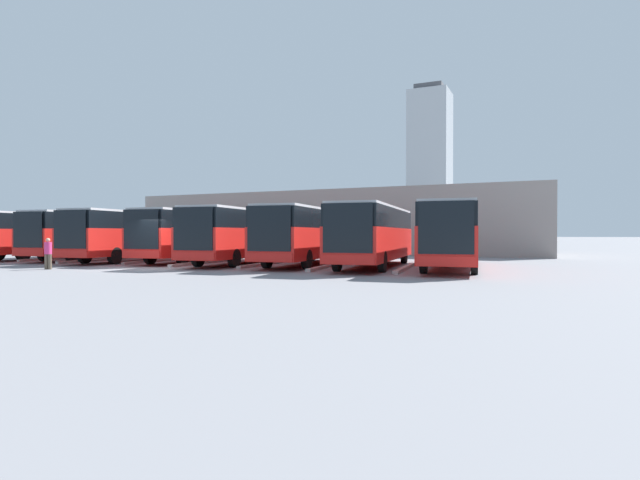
# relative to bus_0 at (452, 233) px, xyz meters

# --- Properties ---
(ground_plane) EXTENTS (600.00, 600.00, 0.00)m
(ground_plane) POSITION_rel_bus_0_xyz_m (13.87, 6.19, -1.77)
(ground_plane) COLOR gray
(bus_0) EXTENTS (3.87, 11.88, 3.16)m
(bus_0) POSITION_rel_bus_0_xyz_m (0.00, 0.00, 0.00)
(bus_0) COLOR red
(bus_0) RESTS_ON ground_plane
(curb_divider_0) EXTENTS (1.00, 6.10, 0.15)m
(curb_divider_0) POSITION_rel_bus_0_xyz_m (1.98, 1.73, -1.70)
(curb_divider_0) COLOR #B2B2AD
(curb_divider_0) RESTS_ON ground_plane
(bus_1) EXTENTS (3.87, 11.88, 3.16)m
(bus_1) POSITION_rel_bus_0_xyz_m (3.96, 0.41, 0.00)
(bus_1) COLOR red
(bus_1) RESTS_ON ground_plane
(curb_divider_1) EXTENTS (1.00, 6.10, 0.15)m
(curb_divider_1) POSITION_rel_bus_0_xyz_m (5.94, 2.13, -1.70)
(curb_divider_1) COLOR #B2B2AD
(curb_divider_1) RESTS_ON ground_plane
(bus_2) EXTENTS (3.87, 11.88, 3.16)m
(bus_2) POSITION_rel_bus_0_xyz_m (7.92, 0.10, 0.00)
(bus_2) COLOR red
(bus_2) RESTS_ON ground_plane
(curb_divider_2) EXTENTS (1.00, 6.10, 0.15)m
(curb_divider_2) POSITION_rel_bus_0_xyz_m (9.90, 1.83, -1.70)
(curb_divider_2) COLOR #B2B2AD
(curb_divider_2) RESTS_ON ground_plane
(bus_3) EXTENTS (3.87, 11.88, 3.16)m
(bus_3) POSITION_rel_bus_0_xyz_m (11.88, 0.52, 0.00)
(bus_3) COLOR red
(bus_3) RESTS_ON ground_plane
(curb_divider_3) EXTENTS (1.00, 6.10, 0.15)m
(curb_divider_3) POSITION_rel_bus_0_xyz_m (13.87, 2.25, -1.70)
(curb_divider_3) COLOR #B2B2AD
(curb_divider_3) RESTS_ON ground_plane
(bus_4) EXTENTS (3.87, 11.88, 3.16)m
(bus_4) POSITION_rel_bus_0_xyz_m (15.84, -0.17, 0.00)
(bus_4) COLOR red
(bus_4) RESTS_ON ground_plane
(curb_divider_4) EXTENTS (1.00, 6.10, 0.15)m
(curb_divider_4) POSITION_rel_bus_0_xyz_m (17.83, 1.55, -1.70)
(curb_divider_4) COLOR #B2B2AD
(curb_divider_4) RESTS_ON ground_plane
(bus_5) EXTENTS (3.87, 11.88, 3.16)m
(bus_5) POSITION_rel_bus_0_xyz_m (19.81, 0.94, 0.00)
(bus_5) COLOR red
(bus_5) RESTS_ON ground_plane
(curb_divider_5) EXTENTS (1.00, 6.10, 0.15)m
(curb_divider_5) POSITION_rel_bus_0_xyz_m (21.79, 2.67, -1.70)
(curb_divider_5) COLOR #B2B2AD
(curb_divider_5) RESTS_ON ground_plane
(bus_6) EXTENTS (3.87, 11.88, 3.16)m
(bus_6) POSITION_rel_bus_0_xyz_m (23.77, 0.55, 0.00)
(bus_6) COLOR red
(bus_6) RESTS_ON ground_plane
(curb_divider_6) EXTENTS (1.00, 6.10, 0.15)m
(curb_divider_6) POSITION_rel_bus_0_xyz_m (25.75, 2.28, -1.70)
(curb_divider_6) COLOR #B2B2AD
(curb_divider_6) RESTS_ON ground_plane
(bus_7) EXTENTS (3.87, 11.88, 3.16)m
(bus_7) POSITION_rel_bus_0_xyz_m (27.73, 0.98, 0.00)
(bus_7) COLOR red
(bus_7) RESTS_ON ground_plane
(pedestrian) EXTENTS (0.42, 0.42, 1.54)m
(pedestrian) POSITION_rel_bus_0_xyz_m (17.98, 8.82, -0.94)
(pedestrian) COLOR brown
(pedestrian) RESTS_ON ground_plane
(station_building) EXTENTS (37.66, 14.10, 5.54)m
(station_building) POSITION_rel_bus_0_xyz_m (13.87, -18.64, 1.03)
(station_building) COLOR gray
(station_building) RESTS_ON ground_plane
(office_tower) EXTENTS (15.13, 15.13, 59.41)m
(office_tower) POSITION_rel_bus_0_xyz_m (37.50, -169.54, 27.33)
(office_tower) COLOR #ADB2B7
(office_tower) RESTS_ON ground_plane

